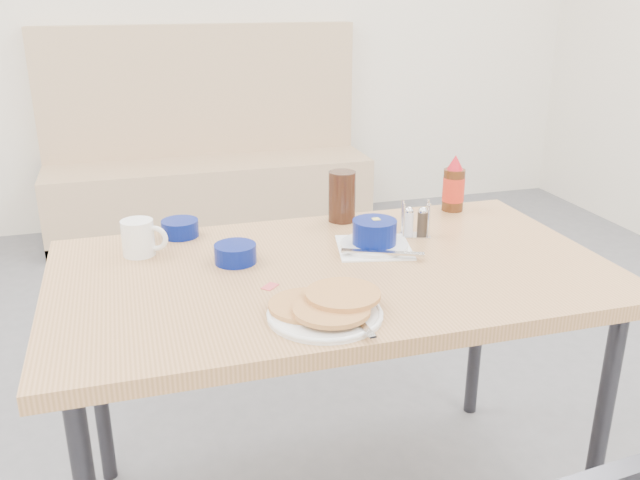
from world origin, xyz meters
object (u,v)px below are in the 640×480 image
object	(u,v)px
pancake_plate	(326,308)
grits_setting	(374,236)
booth_bench	(209,174)
creamer_bowl	(180,228)
amber_tumbler	(342,196)
syrup_bottle	(454,187)
dining_table	(333,289)
coffee_mug	(140,237)
butter_bowl	(235,254)
condiment_caddy	(415,224)

from	to	relation	value
pancake_plate	grits_setting	xyz separation A→B (m)	(0.24, 0.35, 0.02)
booth_bench	creamer_bowl	bearing A→B (deg)	-99.03
booth_bench	amber_tumbler	distance (m)	2.25
pancake_plate	syrup_bottle	bearing A→B (deg)	44.80
dining_table	amber_tumbler	size ratio (longest dim) A/B	9.18
coffee_mug	creamer_bowl	size ratio (longest dim) A/B	1.15
creamer_bowl	amber_tumbler	xyz separation A→B (m)	(0.48, 0.00, 0.05)
dining_table	butter_bowl	xyz separation A→B (m)	(-0.23, 0.10, 0.09)
booth_bench	pancake_plate	world-z (taller)	booth_bench
booth_bench	dining_table	world-z (taller)	booth_bench
coffee_mug	butter_bowl	world-z (taller)	coffee_mug
grits_setting	condiment_caddy	bearing A→B (deg)	22.29
condiment_caddy	coffee_mug	bearing A→B (deg)	-167.65
pancake_plate	condiment_caddy	size ratio (longest dim) A/B	2.59
butter_bowl	condiment_caddy	distance (m)	0.53
condiment_caddy	syrup_bottle	world-z (taller)	syrup_bottle
booth_bench	amber_tumbler	world-z (taller)	booth_bench
syrup_bottle	booth_bench	bearing A→B (deg)	102.91
pancake_plate	grits_setting	size ratio (longest dim) A/B	1.07
amber_tumbler	syrup_bottle	size ratio (longest dim) A/B	0.86
booth_bench	grits_setting	size ratio (longest dim) A/B	7.73
dining_table	grits_setting	world-z (taller)	grits_setting
dining_table	butter_bowl	distance (m)	0.27
condiment_caddy	syrup_bottle	xyz separation A→B (m)	(0.21, 0.19, 0.04)
creamer_bowl	syrup_bottle	size ratio (longest dim) A/B	0.59
dining_table	creamer_bowl	bearing A→B (deg)	135.73
dining_table	condiment_caddy	bearing A→B (deg)	27.75
creamer_bowl	syrup_bottle	world-z (taller)	syrup_bottle
amber_tumbler	syrup_bottle	distance (m)	0.37
pancake_plate	butter_bowl	world-z (taller)	butter_bowl
amber_tumbler	pancake_plate	bearing A→B (deg)	-111.14
coffee_mug	creamer_bowl	bearing A→B (deg)	45.38
amber_tumbler	creamer_bowl	bearing A→B (deg)	-180.00
pancake_plate	amber_tumbler	world-z (taller)	amber_tumbler
booth_bench	condiment_caddy	world-z (taller)	booth_bench
booth_bench	syrup_bottle	size ratio (longest dim) A/B	10.66
amber_tumbler	condiment_caddy	xyz separation A→B (m)	(0.16, -0.19, -0.04)
grits_setting	condiment_caddy	xyz separation A→B (m)	(0.15, 0.06, 0.00)
pancake_plate	grits_setting	bearing A→B (deg)	55.22
amber_tumbler	condiment_caddy	distance (m)	0.25
pancake_plate	condiment_caddy	distance (m)	0.56
dining_table	condiment_caddy	world-z (taller)	condiment_caddy
dining_table	creamer_bowl	xyz separation A→B (m)	(-0.35, 0.34, 0.09)
dining_table	condiment_caddy	size ratio (longest dim) A/B	13.70
creamer_bowl	pancake_plate	bearing A→B (deg)	-66.99
booth_bench	grits_setting	xyz separation A→B (m)	(0.15, -2.44, 0.45)
coffee_mug	amber_tumbler	size ratio (longest dim) A/B	0.79
syrup_bottle	butter_bowl	bearing A→B (deg)	-162.02
coffee_mug	amber_tumbler	distance (m)	0.61
butter_bowl	syrup_bottle	xyz separation A→B (m)	(0.73, 0.24, 0.05)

